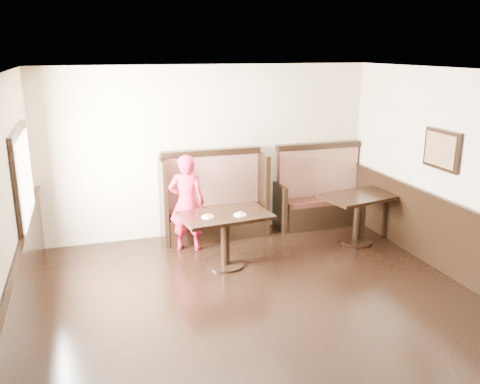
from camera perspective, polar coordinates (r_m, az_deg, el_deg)
name	(u,v)px	position (r m, az deg, el deg)	size (l,w,h in m)	color
ground	(290,337)	(5.80, 5.59, -15.89)	(7.00, 7.00, 0.00)	black
room_shell	(256,274)	(5.62, 1.81, -9.18)	(7.00, 7.00, 7.00)	#C9B992
booth_main	(214,205)	(8.45, -2.97, -1.50)	(1.75, 0.72, 1.45)	black
booth_neighbor	(320,198)	(9.12, 8.98, -0.67)	(1.65, 0.72, 1.45)	black
table_main	(225,226)	(7.22, -1.68, -3.86)	(1.33, 0.92, 0.79)	black
table_neighbor	(358,207)	(8.34, 13.13, -1.65)	(1.27, 0.96, 0.80)	black
child	(187,203)	(7.82, -6.00, -1.23)	(0.55, 0.36, 1.52)	red
pizza_plate_left	(208,216)	(7.04, -3.65, -2.73)	(0.18, 0.18, 0.03)	white
pizza_plate_right	(240,214)	(7.11, 0.01, -2.50)	(0.19, 0.19, 0.03)	white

